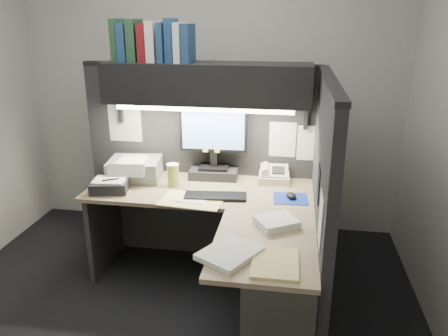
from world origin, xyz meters
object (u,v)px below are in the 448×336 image
Objects in this scene: monitor at (214,150)px; notebook_stack at (110,186)px; desk at (231,264)px; telephone at (274,175)px; keyboard at (215,196)px; coffee_cup at (173,176)px; overhead_shelf at (207,83)px; printer at (135,169)px.

monitor is 0.85m from notebook_stack.
telephone is at bearing 74.61° from desk.
keyboard is at bearing 113.64° from desk.
coffee_cup is 0.62× the size of notebook_stack.
overhead_shelf is 0.89m from telephone.
desk is 0.88m from coffee_cup.
coffee_cup reaches higher than telephone.
keyboard is 0.77m from printer.
overhead_shelf is 2.69× the size of monitor.
desk is at bearing -72.20° from keyboard.
overhead_shelf is at bearing -1.82° from printer.
printer is at bearing 162.56° from coffee_cup.
monitor is at bearing 176.51° from telephone.
desk is at bearing -47.33° from coffee_cup.
overhead_shelf reaches higher than desk.
overhead_shelf is 6.18× the size of telephone.
coffee_cup reaches higher than printer.
monitor reaches higher than notebook_stack.
keyboard is (-0.18, 0.40, 0.30)m from desk.
telephone is (0.52, 0.06, -0.72)m from overhead_shelf.
telephone is 1.27m from notebook_stack.
coffee_cup is at bearing 21.89° from notebook_stack.
notebook_stack is at bearing 173.90° from keyboard.
telephone is 0.80m from coffee_cup.
printer is at bearing 71.79° from notebook_stack.
telephone is (0.22, 0.81, 0.34)m from desk.
notebook_stack is at bearing -164.14° from telephone.
desk is at bearing -68.21° from overhead_shelf.
telephone is at bearing 39.61° from keyboard.
keyboard is 1.12× the size of printer.
notebook_stack is at bearing -152.78° from monitor.
notebook_stack is at bearing -115.64° from printer.
desk is 6.34× the size of notebook_stack.
telephone is 1.12m from printer.
telephone is at bearing 6.49° from overhead_shelf.
keyboard reaches higher than desk.
desk is at bearing -74.68° from monitor.
desk is 1.00m from monitor.
desk is 10.24× the size of coffee_cup.
printer reaches higher than desk.
telephone is (0.40, 0.41, 0.04)m from keyboard.
telephone reaches higher than keyboard.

